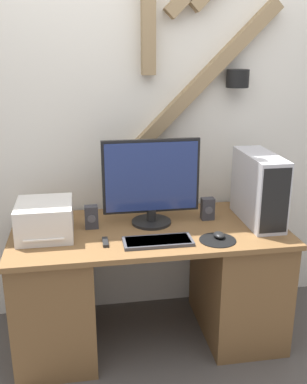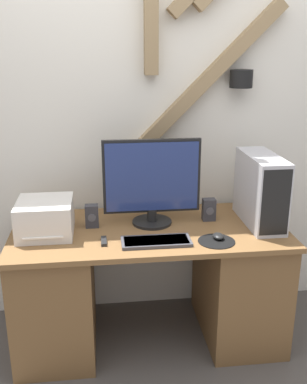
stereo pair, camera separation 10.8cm
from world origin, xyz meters
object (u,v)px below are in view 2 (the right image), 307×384
(monitor, at_px, (152,181))
(speaker_left, at_px, (92,216))
(computer_tower, at_px, (261,190))
(keyboard, at_px, (156,241))
(printer, at_px, (45,218))
(remote_control, at_px, (104,241))
(mouse, at_px, (218,236))
(speaker_right, at_px, (209,210))

(monitor, bearing_deg, speaker_left, -177.18)
(computer_tower, distance_m, speaker_left, 1.01)
(keyboard, height_order, printer, printer)
(speaker_left, xyz_separation_m, remote_control, (0.06, -0.23, -0.06))
(printer, relative_size, speaker_left, 2.43)
(computer_tower, height_order, remote_control, computer_tower)
(printer, bearing_deg, mouse, -11.69)
(speaker_left, bearing_deg, speaker_right, 1.90)
(keyboard, xyz_separation_m, remote_control, (-0.28, 0.04, -0.00))
(computer_tower, distance_m, remote_control, 0.97)
(mouse, distance_m, speaker_right, 0.29)
(keyboard, height_order, mouse, mouse)
(speaker_left, distance_m, speaker_right, 0.71)
(keyboard, xyz_separation_m, computer_tower, (0.65, 0.22, 0.20))
(keyboard, height_order, speaker_left, speaker_left)
(remote_control, bearing_deg, printer, 153.32)
(mouse, relative_size, speaker_right, 0.60)
(printer, xyz_separation_m, speaker_left, (0.26, 0.07, -0.03))
(mouse, xyz_separation_m, computer_tower, (0.30, 0.21, 0.19))
(keyboard, height_order, speaker_right, speaker_right)
(computer_tower, xyz_separation_m, speaker_left, (-1.00, 0.06, -0.14))
(speaker_left, bearing_deg, mouse, -21.03)
(speaker_right, distance_m, remote_control, 0.69)
(keyboard, distance_m, speaker_right, 0.47)
(computer_tower, bearing_deg, keyboard, -161.61)
(speaker_right, bearing_deg, remote_control, -158.38)
(keyboard, bearing_deg, printer, 161.50)
(computer_tower, relative_size, remote_control, 4.28)
(speaker_right, bearing_deg, mouse, -93.00)
(mouse, distance_m, printer, 0.97)
(keyboard, bearing_deg, monitor, 87.92)
(keyboard, height_order, computer_tower, computer_tower)
(computer_tower, xyz_separation_m, remote_control, (-0.93, -0.18, -0.20))
(mouse, relative_size, computer_tower, 0.17)
(printer, relative_size, remote_control, 2.95)
(mouse, distance_m, computer_tower, 0.41)
(monitor, distance_m, remote_control, 0.46)
(mouse, height_order, speaker_left, speaker_left)
(computer_tower, xyz_separation_m, printer, (-1.25, -0.01, -0.11))
(monitor, xyz_separation_m, speaker_right, (0.35, 0.01, -0.20))
(keyboard, xyz_separation_m, speaker_left, (-0.35, 0.27, 0.06))
(computer_tower, bearing_deg, mouse, -145.31)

